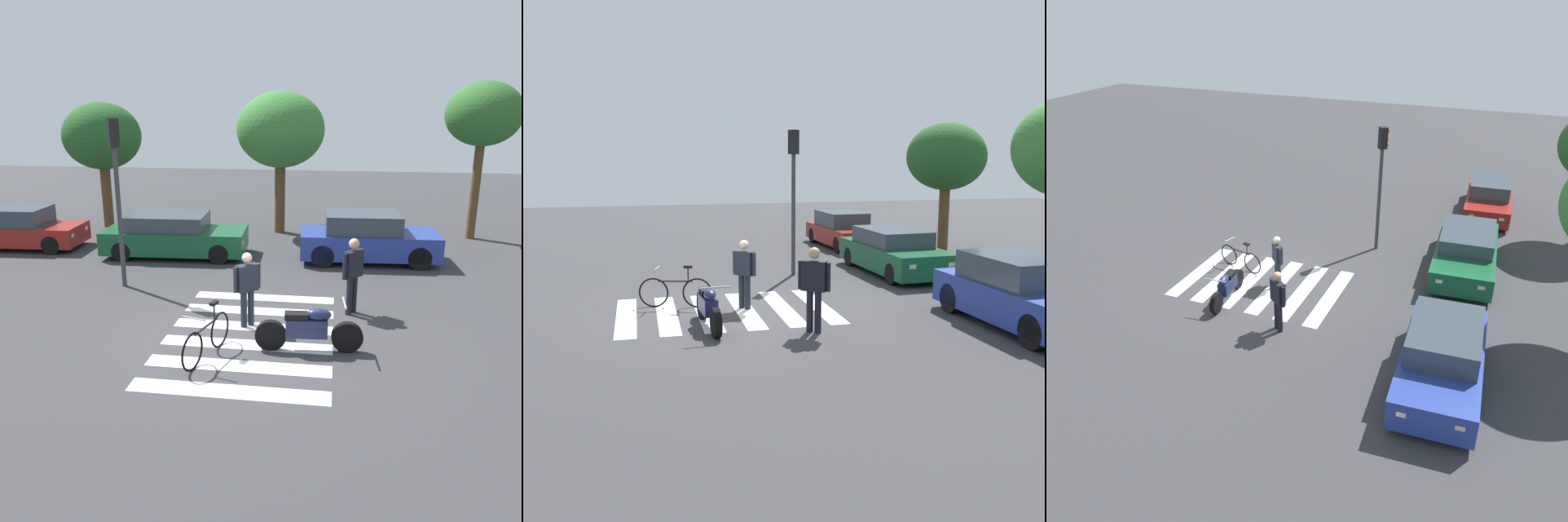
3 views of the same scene
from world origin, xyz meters
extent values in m
plane|color=#38383A|center=(0.00, 0.00, 0.00)|extent=(60.00, 60.00, 0.00)
cylinder|color=black|center=(1.98, -0.48, 0.30)|extent=(0.62, 0.19, 0.61)
cylinder|color=black|center=(0.51, -0.60, 0.30)|extent=(0.62, 0.19, 0.61)
cube|color=#1E234C|center=(1.19, -0.54, 0.48)|extent=(0.82, 0.34, 0.36)
ellipsoid|color=#1E234C|center=(1.42, -0.52, 0.75)|extent=(0.50, 0.28, 0.24)
cube|color=black|center=(0.99, -0.56, 0.72)|extent=(0.46, 0.27, 0.12)
cylinder|color=#A5A5AD|center=(1.90, -0.48, 1.00)|extent=(0.09, 0.62, 0.04)
torus|color=black|center=(-0.77, -1.61, 0.36)|extent=(0.23, 0.70, 0.72)
torus|color=black|center=(-0.50, -0.60, 0.36)|extent=(0.23, 0.70, 0.72)
cylinder|color=black|center=(-0.64, -1.10, 0.64)|extent=(0.26, 0.80, 0.04)
cylinder|color=black|center=(-0.55, -0.80, 0.81)|extent=(0.04, 0.04, 0.34)
cube|color=black|center=(-0.55, -0.80, 0.99)|extent=(0.15, 0.22, 0.06)
cylinder|color=#99999E|center=(-0.75, -1.51, 0.96)|extent=(0.45, 0.15, 0.03)
cylinder|color=black|center=(2.16, 1.59, 0.44)|extent=(0.14, 0.14, 0.87)
cylinder|color=black|center=(2.05, 1.45, 0.44)|extent=(0.14, 0.14, 0.87)
cube|color=black|center=(2.10, 1.52, 1.18)|extent=(0.47, 0.53, 0.62)
sphere|color=tan|center=(2.10, 1.52, 1.65)|extent=(0.24, 0.24, 0.24)
cylinder|color=black|center=(2.29, 1.76, 1.18)|extent=(0.09, 0.09, 0.59)
cylinder|color=black|center=(1.92, 1.28, 1.18)|extent=(0.09, 0.09, 0.59)
cylinder|color=#1E232D|center=(-0.20, 0.42, 0.41)|extent=(0.14, 0.14, 0.81)
cylinder|color=#1E232D|center=(-0.06, 0.54, 0.41)|extent=(0.14, 0.14, 0.81)
cube|color=#1E232D|center=(-0.13, 0.48, 1.10)|extent=(0.49, 0.46, 0.57)
sphere|color=beige|center=(-0.13, 0.48, 1.53)|extent=(0.22, 0.22, 0.22)
cylinder|color=#1E232D|center=(-0.34, 0.29, 1.10)|extent=(0.09, 0.09, 0.55)
cylinder|color=#1E232D|center=(0.08, 0.67, 1.10)|extent=(0.09, 0.09, 0.55)
cube|color=silver|center=(0.00, -2.25, 0.00)|extent=(3.42, 0.45, 0.01)
cube|color=silver|center=(0.00, -1.35, 0.00)|extent=(3.42, 0.45, 0.01)
cube|color=silver|center=(0.00, -0.45, 0.00)|extent=(3.42, 0.45, 0.01)
cube|color=silver|center=(0.00, 0.45, 0.00)|extent=(3.42, 0.45, 0.01)
cube|color=silver|center=(0.00, 1.35, 0.00)|extent=(3.42, 0.45, 0.01)
cube|color=silver|center=(0.00, 2.25, 0.00)|extent=(3.42, 0.45, 0.01)
cylinder|color=black|center=(-7.41, 6.77, 0.31)|extent=(0.62, 0.25, 0.61)
cylinder|color=black|center=(-7.33, 5.27, 0.31)|extent=(0.62, 0.25, 0.61)
cylinder|color=black|center=(-10.17, 6.62, 0.31)|extent=(0.62, 0.25, 0.61)
cylinder|color=black|center=(-10.10, 5.13, 0.31)|extent=(0.62, 0.25, 0.61)
cube|color=maroon|center=(-8.75, 5.95, 0.49)|extent=(4.15, 1.92, 0.64)
cube|color=#333D47|center=(-8.96, 5.94, 1.08)|extent=(2.27, 1.62, 0.56)
cube|color=#F2EDCC|center=(-6.79, 6.60, 0.58)|extent=(0.09, 0.20, 0.12)
cube|color=#F2EDCC|center=(-6.73, 5.50, 0.58)|extent=(0.09, 0.20, 0.12)
cylinder|color=black|center=(-1.85, 6.62, 0.31)|extent=(0.62, 0.25, 0.61)
cylinder|color=black|center=(-1.76, 4.97, 0.31)|extent=(0.62, 0.25, 0.61)
cylinder|color=black|center=(-4.86, 6.46, 0.31)|extent=(0.62, 0.25, 0.61)
cylinder|color=black|center=(-4.77, 4.82, 0.31)|extent=(0.62, 0.25, 0.61)
cube|color=#14512D|center=(-3.31, 5.72, 0.52)|extent=(4.52, 2.10, 0.70)
cube|color=#333D47|center=(-3.53, 5.71, 1.11)|extent=(2.48, 1.77, 0.47)
cube|color=#F2EDCC|center=(-1.17, 6.43, 0.62)|extent=(0.09, 0.20, 0.12)
cube|color=#F2EDCC|center=(-1.10, 5.23, 0.62)|extent=(0.09, 0.20, 0.12)
cylinder|color=black|center=(4.15, 5.21, 0.34)|extent=(0.70, 0.26, 0.69)
cylinder|color=black|center=(1.27, 6.65, 0.34)|extent=(0.70, 0.26, 0.69)
cylinder|color=black|center=(1.35, 5.06, 0.34)|extent=(0.70, 0.26, 0.69)
cube|color=navy|center=(2.71, 5.93, 0.55)|extent=(4.20, 2.02, 0.73)
cube|color=#333D47|center=(2.50, 5.92, 1.21)|extent=(2.30, 1.71, 0.57)
cylinder|color=#38383D|center=(-3.79, 2.62, 1.80)|extent=(0.12, 0.12, 3.60)
cube|color=black|center=(-3.79, 2.62, 3.95)|extent=(0.34, 0.34, 0.70)
sphere|color=red|center=(-3.88, 2.72, 4.18)|extent=(0.16, 0.16, 0.16)
sphere|color=orange|center=(-3.88, 2.72, 3.95)|extent=(0.16, 0.16, 0.16)
sphere|color=green|center=(-3.88, 2.72, 3.72)|extent=(0.16, 0.16, 0.16)
cylinder|color=brown|center=(-7.22, 9.43, 1.20)|extent=(0.39, 0.39, 2.41)
ellipsoid|color=#235623|center=(-7.22, 9.43, 3.51)|extent=(2.95, 2.95, 2.50)
camera|label=1|loc=(1.62, -9.76, 4.53)|focal=35.75mm
camera|label=2|loc=(13.60, -1.92, 3.63)|focal=41.62mm
camera|label=3|loc=(12.99, 6.74, 8.29)|focal=36.76mm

